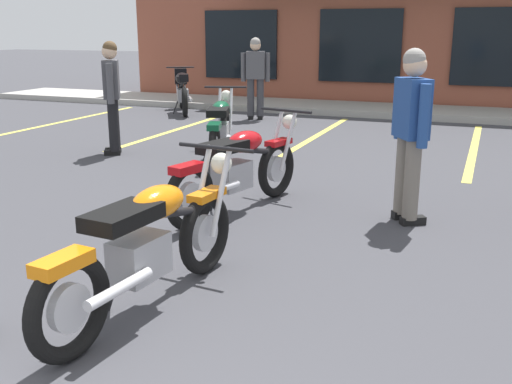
% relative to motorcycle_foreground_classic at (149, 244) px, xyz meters
% --- Properties ---
extents(ground_plane, '(80.00, 80.00, 0.00)m').
position_rel_motorcycle_foreground_classic_xyz_m(ground_plane, '(0.50, 1.61, -0.46)').
color(ground_plane, '#3D3D42').
extents(sidewalk_kerb, '(22.00, 1.80, 0.14)m').
position_rel_motorcycle_foreground_classic_xyz_m(sidewalk_kerb, '(0.50, 10.38, -0.39)').
color(sidewalk_kerb, '#A8A59E').
rests_on(sidewalk_kerb, ground_plane).
extents(brick_storefront_building, '(15.44, 6.35, 3.86)m').
position_rel_motorcycle_foreground_classic_xyz_m(brick_storefront_building, '(0.51, 14.06, 1.47)').
color(brick_storefront_building, brown).
rests_on(brick_storefront_building, ground_plane).
extents(painted_stall_lines, '(13.39, 4.80, 0.01)m').
position_rel_motorcycle_foreground_classic_xyz_m(painted_stall_lines, '(0.50, 6.78, -0.46)').
color(painted_stall_lines, '#DBCC4C').
rests_on(painted_stall_lines, ground_plane).
extents(motorcycle_foreground_classic, '(0.68, 2.11, 0.98)m').
position_rel_motorcycle_foreground_classic_xyz_m(motorcycle_foreground_classic, '(0.00, 0.00, 0.00)').
color(motorcycle_foreground_classic, black).
rests_on(motorcycle_foreground_classic, ground_plane).
extents(motorcycle_black_cruiser, '(1.01, 2.03, 0.98)m').
position_rel_motorcycle_foreground_classic_xyz_m(motorcycle_black_cruiser, '(-1.60, 4.59, 0.00)').
color(motorcycle_black_cruiser, black).
rests_on(motorcycle_black_cruiser, ground_plane).
extents(motorcycle_silver_naked, '(1.34, 1.87, 0.98)m').
position_rel_motorcycle_foreground_classic_xyz_m(motorcycle_silver_naked, '(-4.55, 8.91, 0.07)').
color(motorcycle_silver_naked, black).
rests_on(motorcycle_silver_naked, ground_plane).
extents(motorcycle_blue_standard, '(0.86, 2.07, 0.98)m').
position_rel_motorcycle_foreground_classic_xyz_m(motorcycle_blue_standard, '(-0.33, 2.28, 0.00)').
color(motorcycle_blue_standard, black).
rests_on(motorcycle_blue_standard, ground_plane).
extents(person_in_black_shirt, '(0.41, 0.57, 1.68)m').
position_rel_motorcycle_foreground_classic_xyz_m(person_in_black_shirt, '(-3.25, 4.33, 0.49)').
color(person_in_black_shirt, black).
rests_on(person_in_black_shirt, ground_plane).
extents(person_by_back_row, '(0.60, 0.36, 1.68)m').
position_rel_motorcycle_foreground_classic_xyz_m(person_by_back_row, '(-2.58, 8.44, 0.49)').
color(person_by_back_row, black).
rests_on(person_by_back_row, ground_plane).
extents(person_near_building, '(0.42, 0.56, 1.68)m').
position_rel_motorcycle_foreground_classic_xyz_m(person_near_building, '(1.34, 2.56, 0.49)').
color(person_near_building, black).
rests_on(person_near_building, ground_plane).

